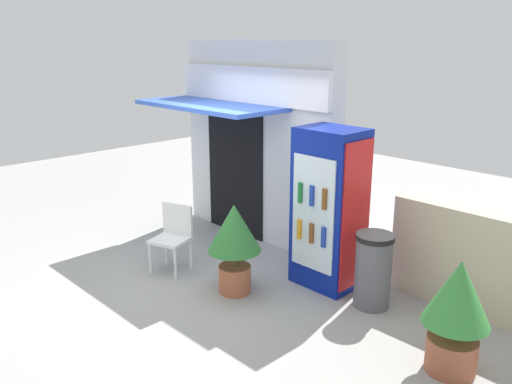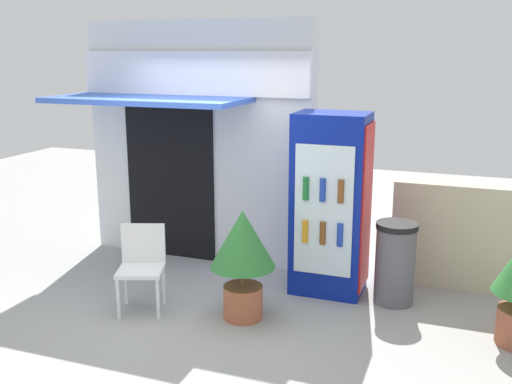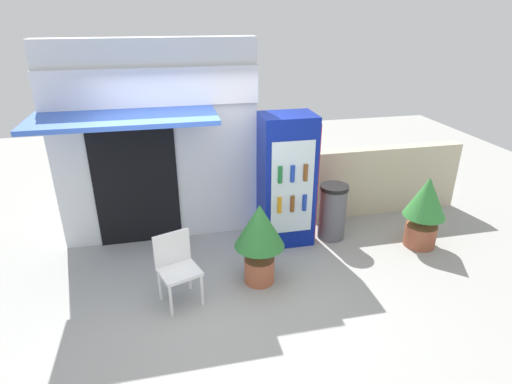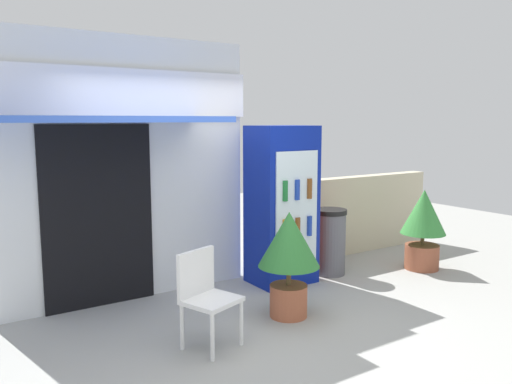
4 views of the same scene
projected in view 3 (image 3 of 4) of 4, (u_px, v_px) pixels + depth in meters
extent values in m
plane|color=#A3A39E|center=(211.00, 292.00, 5.22)|extent=(16.00, 16.00, 0.00)
cube|color=silver|center=(157.00, 145.00, 5.99)|extent=(2.89, 0.28, 2.92)
cube|color=white|center=(151.00, 88.00, 5.48)|extent=(2.89, 0.08, 0.51)
cube|color=blue|center=(124.00, 118.00, 5.12)|extent=(2.28, 0.99, 0.06)
cube|color=black|center=(136.00, 181.00, 5.97)|extent=(1.19, 0.03, 1.97)
cube|color=navy|center=(286.00, 180.00, 6.04)|extent=(0.76, 0.58, 1.95)
cube|color=silver|center=(292.00, 188.00, 5.77)|extent=(0.61, 0.02, 1.36)
cube|color=red|center=(312.00, 178.00, 6.11)|extent=(0.02, 0.52, 1.75)
cylinder|color=orange|center=(280.00, 205.00, 5.81)|extent=(0.06, 0.06, 0.24)
cylinder|color=brown|center=(292.00, 204.00, 5.84)|extent=(0.06, 0.06, 0.24)
cylinder|color=#1938A5|center=(304.00, 202.00, 5.88)|extent=(0.06, 0.06, 0.24)
cylinder|color=#196B2D|center=(280.00, 175.00, 5.62)|extent=(0.06, 0.06, 0.24)
cylinder|color=#1938A5|center=(293.00, 174.00, 5.66)|extent=(0.06, 0.06, 0.24)
cylinder|color=brown|center=(306.00, 173.00, 5.69)|extent=(0.06, 0.06, 0.24)
cylinder|color=white|center=(171.00, 301.00, 4.73)|extent=(0.04, 0.04, 0.41)
cylinder|color=white|center=(202.00, 290.00, 4.92)|extent=(0.04, 0.04, 0.41)
cylinder|color=white|center=(160.00, 285.00, 5.01)|extent=(0.04, 0.04, 0.41)
cylinder|color=white|center=(190.00, 275.00, 5.20)|extent=(0.04, 0.04, 0.41)
cube|color=white|center=(179.00, 272.00, 4.87)|extent=(0.56, 0.54, 0.04)
cube|color=white|center=(172.00, 248.00, 4.92)|extent=(0.43, 0.19, 0.41)
cylinder|color=#AD5B3D|center=(259.00, 270.00, 5.37)|extent=(0.39, 0.39, 0.33)
cylinder|color=brown|center=(259.00, 252.00, 5.26)|extent=(0.05, 0.05, 0.20)
cone|color=#2D7533|center=(260.00, 226.00, 5.10)|extent=(0.63, 0.63, 0.56)
cylinder|color=#995138|center=(420.00, 235.00, 6.19)|extent=(0.46, 0.46, 0.34)
cylinder|color=brown|center=(423.00, 220.00, 6.10)|extent=(0.05, 0.05, 0.16)
cone|color=#388C3D|center=(427.00, 197.00, 5.94)|extent=(0.60, 0.60, 0.60)
cylinder|color=#595960|center=(332.00, 213.00, 6.33)|extent=(0.41, 0.41, 0.81)
cylinder|color=black|center=(334.00, 187.00, 6.15)|extent=(0.43, 0.43, 0.06)
cube|color=beige|center=(384.00, 180.00, 7.09)|extent=(2.65, 0.21, 1.17)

